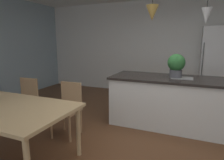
% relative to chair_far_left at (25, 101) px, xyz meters
% --- Properties ---
extents(ground_plane, '(10.00, 8.40, 0.04)m').
position_rel_chair_far_left_xyz_m(ground_plane, '(2.23, 0.03, -0.49)').
color(ground_plane, brown).
extents(wall_back_kitchen, '(10.00, 0.12, 2.70)m').
position_rel_chair_far_left_xyz_m(wall_back_kitchen, '(2.23, 3.29, 0.88)').
color(wall_back_kitchen, white).
rests_on(wall_back_kitchen, ground_plane).
extents(chair_far_left, '(0.42, 0.42, 0.87)m').
position_rel_chair_far_left_xyz_m(chair_far_left, '(0.00, 0.00, 0.00)').
color(chair_far_left, '#A87F56').
rests_on(chair_far_left, ground_plane).
extents(chair_far_right, '(0.42, 0.42, 0.87)m').
position_rel_chair_far_left_xyz_m(chair_far_right, '(0.93, 0.00, 0.00)').
color(chair_far_right, '#A87F56').
rests_on(chair_far_right, ground_plane).
extents(kitchen_island, '(2.23, 0.91, 0.91)m').
position_rel_chair_far_left_xyz_m(kitchen_island, '(2.48, 1.05, -0.01)').
color(kitchen_island, silver).
rests_on(kitchen_island, ground_plane).
extents(refrigerator, '(0.65, 0.67, 1.89)m').
position_rel_chair_far_left_xyz_m(refrigerator, '(3.27, 2.89, 0.47)').
color(refrigerator, silver).
rests_on(refrigerator, ground_plane).
extents(pendant_over_island_main, '(0.22, 0.22, 0.81)m').
position_rel_chair_far_left_xyz_m(pendant_over_island_main, '(2.05, 1.05, 1.55)').
color(pendant_over_island_main, black).
extents(pendant_over_island_aux, '(0.16, 0.16, 0.89)m').
position_rel_chair_far_left_xyz_m(pendant_over_island_aux, '(2.92, 1.05, 1.46)').
color(pendant_over_island_aux, black).
extents(potted_plant_on_island, '(0.30, 0.30, 0.42)m').
position_rel_chair_far_left_xyz_m(potted_plant_on_island, '(2.51, 1.05, 0.66)').
color(potted_plant_on_island, '#4C4C51').
rests_on(potted_plant_on_island, kitchen_island).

